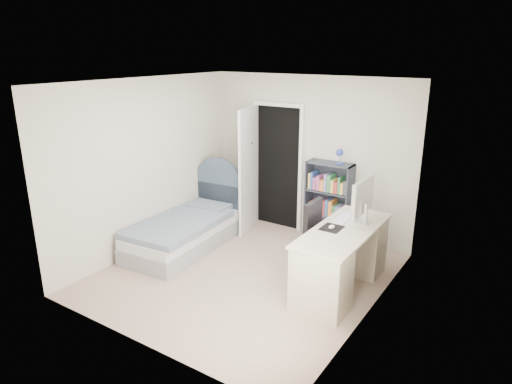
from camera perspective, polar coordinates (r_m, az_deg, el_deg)
The scene contains 8 objects.
room_shell at distance 5.70m, azimuth -1.59°, elevation 0.96°, with size 3.50×3.70×2.60m.
door at distance 7.37m, azimuth 0.37°, elevation 3.10°, with size 0.92×0.81×2.06m.
bed at distance 6.96m, azimuth -8.61°, elevation -4.62°, with size 1.06×2.01×1.20m.
nightstand at distance 7.92m, azimuth -2.53°, elevation -0.84°, with size 0.39×0.39×0.58m.
floor_lamp at distance 7.59m, azimuth -0.86°, elevation 0.10°, with size 0.21×0.21×1.46m.
bookcase at distance 7.07m, azimuth 9.12°, elevation -1.69°, with size 0.70×0.30×1.48m.
desk at distance 5.73m, azimuth 10.77°, elevation -7.91°, with size 0.66×1.66×1.36m.
office_chair at distance 5.91m, azimuth 8.09°, elevation -5.66°, with size 0.52×0.54×1.03m.
Camera 1 is at (3.13, -4.48, 2.88)m, focal length 32.00 mm.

